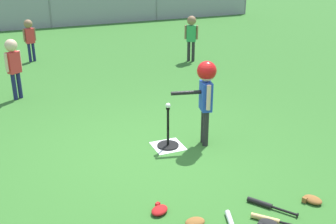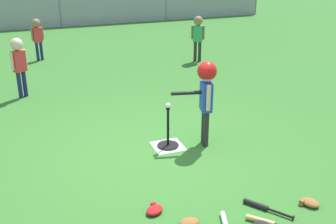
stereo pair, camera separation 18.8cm
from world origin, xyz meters
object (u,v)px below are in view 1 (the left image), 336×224
Objects in this scene: batter_child at (206,86)px; spare_bat_silver at (231,224)px; spare_bat_wood at (271,220)px; glove_by_plate at (159,210)px; fielder_deep_left at (29,35)px; glove_outfield_drop at (195,222)px; fielder_near_right at (13,61)px; baseball_on_tee at (168,105)px; spare_bat_black at (265,204)px; batting_tee at (168,141)px; glove_near_bats at (312,200)px; fielder_deep_center at (191,32)px; glove_tossed_aside at (268,224)px.

batter_child is 2.17m from spare_bat_silver.
spare_bat_wood is 1.80× the size of glove_by_plate.
fielder_deep_left is 7.26m from glove_by_plate.
glove_outfield_drop is (0.27, -0.35, 0.00)m from glove_by_plate.
fielder_near_right is at bearing 104.87° from glove_by_plate.
baseball_on_tee is 0.14× the size of spare_bat_black.
batting_tee reaches higher than glove_near_bats.
batting_tee is 0.54× the size of fielder_deep_center.
batter_child is at bearing 86.95° from spare_bat_black.
batting_tee is 0.53× the size of fielder_near_right.
glove_near_bats is at bearing -5.58° from glove_outfield_drop.
spare_bat_silver is 0.45m from spare_bat_wood.
glove_by_plate is 1.79m from glove_near_bats.
glove_by_plate is at bearing 127.49° from glove_outfield_drop.
glove_near_bats is (1.72, -0.49, 0.00)m from glove_by_plate.
fielder_deep_left is at bearing 103.45° from baseball_on_tee.
spare_bat_wood is (1.71, -7.83, -0.65)m from fielder_deep_left.
glove_near_bats is 0.76m from glove_tossed_aside.
glove_outfield_drop is (-0.35, 0.16, 0.01)m from spare_bat_silver.
glove_by_plate is at bearing 149.37° from spare_bat_wood.
fielder_deep_left is 4.00× the size of glove_near_bats.
baseball_on_tee is 2.26m from glove_tossed_aside.
spare_bat_black is (2.35, -4.83, -0.72)m from fielder_near_right.
spare_bat_wood is 0.09m from glove_tossed_aside.
batter_child is at bearing -71.98° from fielder_deep_left.
batter_child is 2.23m from glove_tossed_aside.
spare_bat_wood is 1.23m from glove_by_plate.
fielder_near_right is (-0.54, -2.73, 0.07)m from fielder_deep_left.
glove_near_bats reaches higher than spare_bat_black.
glove_tossed_aside is at bearing -97.59° from batter_child.
glove_near_bats is at bearing -75.74° from batter_child.
fielder_deep_left is 8.07m from glove_tossed_aside.
glove_outfield_drop is at bearing -73.19° from fielder_near_right.
glove_tossed_aside is (1.63, -7.88, -0.65)m from fielder_deep_left.
glove_near_bats is (-1.36, -6.19, -0.70)m from fielder_deep_center.
batter_child reaches higher than glove_near_bats.
batter_child is at bearing -51.95° from fielder_near_right.
glove_tossed_aside reaches higher than spare_bat_silver.
glove_by_plate is (-3.08, -5.69, -0.70)m from fielder_deep_center.
spare_bat_black is at bearing -76.48° from batting_tee.
glove_outfield_drop is at bearing 155.07° from spare_bat_silver.
spare_bat_black is at bearing -76.54° from fielder_deep_left.
batter_child reaches higher than spare_bat_silver.
glove_near_bats is (0.67, 0.13, 0.01)m from spare_bat_wood.
fielder_deep_left is 0.91× the size of fielder_near_right.
fielder_near_right is 4.44m from fielder_deep_center.
fielder_near_right is (-1.91, 2.99, 0.66)m from batting_tee.
batter_child is at bearing -112.97° from fielder_deep_center.
fielder_deep_left reaches higher than spare_bat_black.
batter_child is 4.71m from fielder_deep_center.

